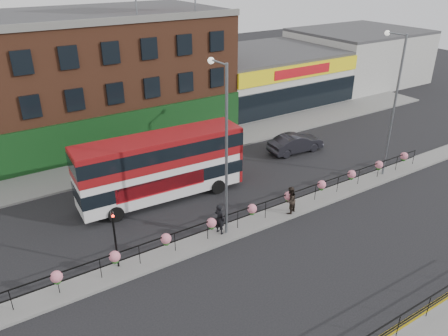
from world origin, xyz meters
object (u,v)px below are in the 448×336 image
pedestrian_b (290,200)px  double_decker_bus (161,161)px  lamp_column_east (393,95)px  lamp_column_west (224,138)px  pedestrian_a (220,219)px  car (296,143)px

pedestrian_b → double_decker_bus: bearing=-66.8°
pedestrian_b → lamp_column_east: (9.14, 0.70, 4.93)m
lamp_column_west → lamp_column_east: (13.51, 0.14, 0.13)m
lamp_column_east → pedestrian_b: bearing=-175.6°
double_decker_bus → pedestrian_a: (0.83, -5.56, -1.58)m
car → lamp_column_west: 13.83m
lamp_column_west → lamp_column_east: 13.51m
car → lamp_column_east: 8.61m
car → pedestrian_b: (-6.69, -7.12, 0.27)m
pedestrian_a → lamp_column_east: lamp_column_east is taller
lamp_column_west → pedestrian_b: bearing=-7.3°
car → pedestrian_a: (-11.41, -6.64, 0.32)m
double_decker_bus → car: size_ratio=2.30×
car → lamp_column_west: size_ratio=0.49×
pedestrian_a → pedestrian_b: (4.71, -0.48, -0.05)m
double_decker_bus → lamp_column_east: size_ratio=1.10×
car → pedestrian_b: size_ratio=2.69×
double_decker_bus → pedestrian_b: double_decker_bus is taller
car → lamp_column_west: bearing=124.9°
double_decker_bus → pedestrian_b: bearing=-47.4°
lamp_column_west → lamp_column_east: lamp_column_east is taller
double_decker_bus → lamp_column_west: 6.44m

